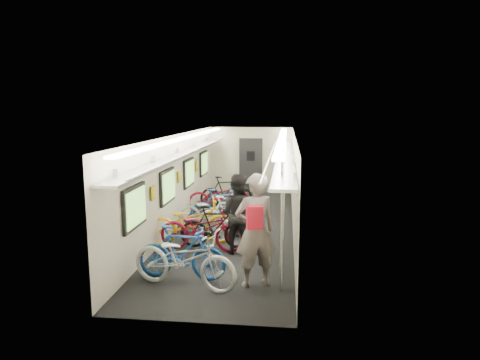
% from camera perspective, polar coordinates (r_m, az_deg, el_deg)
% --- Properties ---
extents(train_car_shell, '(10.00, 10.00, 10.00)m').
position_cam_1_polar(train_car_shell, '(11.54, -2.12, 2.54)').
color(train_car_shell, black).
rests_on(train_car_shell, ground).
extents(bicycle_0, '(2.07, 1.19, 1.03)m').
position_cam_1_polar(bicycle_0, '(7.46, -7.43, -10.35)').
color(bicycle_0, silver).
rests_on(bicycle_0, ground).
extents(bicycle_1, '(1.67, 0.59, 0.99)m').
position_cam_1_polar(bicycle_1, '(7.82, -7.84, -9.59)').
color(bicycle_1, '#1A4C9F').
rests_on(bicycle_1, ground).
extents(bicycle_2, '(1.91, 0.80, 0.98)m').
position_cam_1_polar(bicycle_2, '(9.30, -5.12, -6.49)').
color(bicycle_2, maroon).
rests_on(bicycle_2, ground).
extents(bicycle_3, '(1.60, 0.48, 0.96)m').
position_cam_1_polar(bicycle_3, '(9.45, -3.26, -6.27)').
color(bicycle_3, black).
rests_on(bicycle_3, ground).
extents(bicycle_4, '(2.11, 1.23, 1.05)m').
position_cam_1_polar(bicycle_4, '(9.72, -6.56, -5.60)').
color(bicycle_4, yellow).
rests_on(bicycle_4, ground).
extents(bicycle_5, '(1.64, 0.89, 0.95)m').
position_cam_1_polar(bicycle_5, '(10.59, -1.42, -4.58)').
color(bicycle_5, white).
rests_on(bicycle_5, ground).
extents(bicycle_6, '(1.86, 1.00, 0.93)m').
position_cam_1_polar(bicycle_6, '(10.83, -3.88, -4.34)').
color(bicycle_6, '#ADADB1').
rests_on(bicycle_6, ground).
extents(bicycle_7, '(1.69, 1.03, 0.98)m').
position_cam_1_polar(bicycle_7, '(11.36, -2.61, -3.54)').
color(bicycle_7, '#164C87').
rests_on(bicycle_7, ground).
extents(bicycle_8, '(1.97, 1.03, 0.98)m').
position_cam_1_polar(bicycle_8, '(12.71, -2.74, -2.15)').
color(bicycle_8, maroon).
rests_on(bicycle_8, ground).
extents(bicycle_9, '(1.71, 0.93, 0.99)m').
position_cam_1_polar(bicycle_9, '(13.35, -1.83, -1.58)').
color(bicycle_9, black).
rests_on(bicycle_9, ground).
extents(passenger_near, '(0.85, 0.73, 1.98)m').
position_cam_1_polar(passenger_near, '(7.33, 2.05, -6.75)').
color(passenger_near, gray).
rests_on(passenger_near, ground).
extents(passenger_mid, '(0.89, 0.72, 1.70)m').
position_cam_1_polar(passenger_mid, '(9.05, -0.43, -4.52)').
color(passenger_mid, black).
rests_on(passenger_mid, ground).
extents(backpack, '(0.29, 0.22, 0.38)m').
position_cam_1_polar(backpack, '(7.01, 1.95, -5.03)').
color(backpack, red).
rests_on(backpack, passenger_near).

